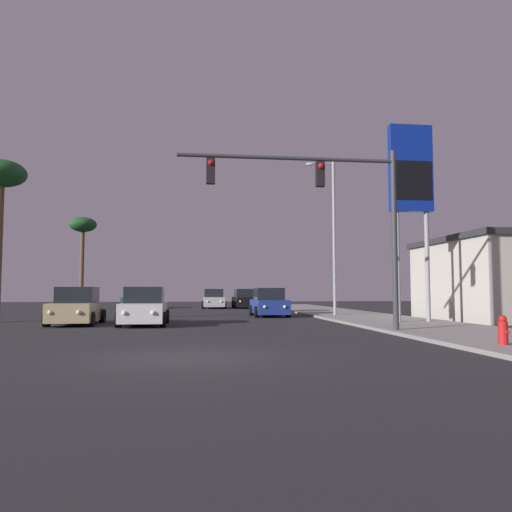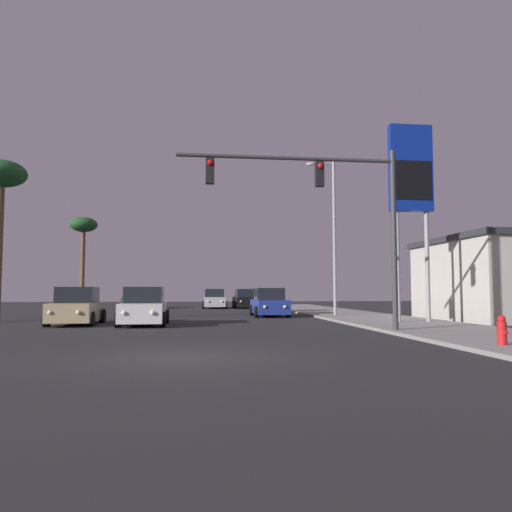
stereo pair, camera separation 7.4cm
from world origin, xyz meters
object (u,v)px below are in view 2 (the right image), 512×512
palm_tree_near (1,182)px  fire_hydrant (502,330)px  car_black (245,299)px  palm_tree_far (84,229)px  traffic_light_mast (332,200)px  gas_station_sign (411,179)px  car_silver (214,299)px  car_white (144,308)px  car_green (136,300)px  street_lamp (332,229)px  car_tan (77,308)px  car_blue (269,303)px

palm_tree_near → fire_hydrant: bearing=-37.7°
car_black → palm_tree_far: bearing=-9.5°
traffic_light_mast → gas_station_sign: size_ratio=0.88×
car_silver → car_white: (-3.84, -21.26, 0.00)m
car_silver → car_black: size_ratio=0.99×
car_green → traffic_light_mast: (9.91, -26.60, 4.00)m
palm_tree_far → gas_station_sign: bearing=-50.7°
traffic_light_mast → street_lamp: bearing=74.5°
car_green → car_silver: (6.68, -0.06, 0.00)m
car_tan → gas_station_sign: (15.02, -1.72, 5.86)m
street_lamp → palm_tree_far: street_lamp is taller
car_white → palm_tree_far: (-7.73, 23.09, 6.23)m
car_silver → car_blue: size_ratio=1.00×
street_lamp → gas_station_sign: (1.87, -6.68, 1.50)m
traffic_light_mast → gas_station_sign: gas_station_sign is taller
car_green → fire_hydrant: bearing=113.9°
car_white → car_tan: (-3.04, 0.75, 0.00)m
car_white → car_blue: size_ratio=1.00×
fire_hydrant → palm_tree_near: bearing=142.3°
car_green → traffic_light_mast: bearing=112.2°
car_blue → gas_station_sign: gas_station_sign is taller
car_white → traffic_light_mast: 9.69m
fire_hydrant → palm_tree_far: size_ratio=0.09×
car_green → car_black: 9.38m
car_green → street_lamp: street_lamp is taller
palm_tree_far → car_green: bearing=-19.9°
street_lamp → fire_hydrant: bearing=-90.1°
car_white → street_lamp: size_ratio=0.48×
car_black → fire_hydrant: (3.56, -31.65, -0.27)m
car_white → car_black: bearing=-107.8°
palm_tree_far → car_white: bearing=-71.5°
car_silver → gas_station_sign: (8.15, -22.23, 5.86)m
traffic_light_mast → car_tan: bearing=149.1°
traffic_light_mast → fire_hydrant: traffic_light_mast is taller
car_green → gas_station_sign: 27.40m
car_tan → fire_hydrant: car_tan is taller
gas_station_sign → palm_tree_far: gas_station_sign is taller
car_green → palm_tree_far: size_ratio=0.54×
gas_station_sign → traffic_light_mast: bearing=-138.8°
car_blue → car_tan: same height
car_tan → car_white: bearing=164.1°
car_tan → car_black: bearing=-117.0°
street_lamp → fire_hydrant: 16.75m
car_blue → car_tan: size_ratio=1.00×
street_lamp → gas_station_sign: size_ratio=1.00×
traffic_light_mast → palm_tree_far: palm_tree_far is taller
car_green → car_black: bearing=-178.6°
car_blue → fire_hydrant: car_blue is taller
traffic_light_mast → palm_tree_far: 32.08m
car_green → palm_tree_far: 8.11m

